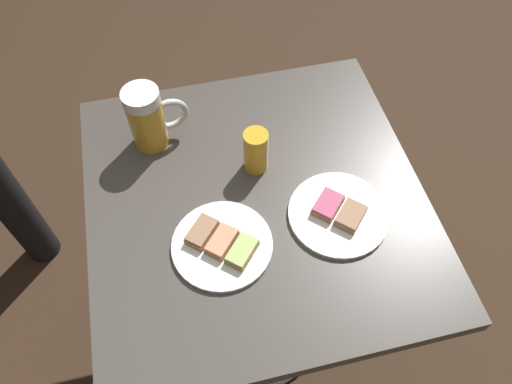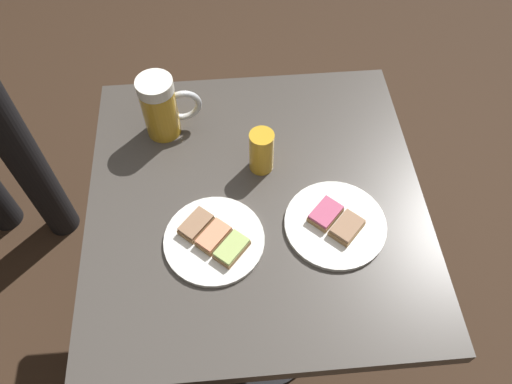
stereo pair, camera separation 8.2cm
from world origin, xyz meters
name	(u,v)px [view 1 (the left image)]	position (x,y,z in m)	size (l,w,h in m)	color
ground_plane	(256,322)	(0.00, 0.00, 0.00)	(6.00, 6.00, 0.00)	#382619
cafe_table	(256,239)	(0.00, 0.00, 0.58)	(0.69, 0.71, 0.76)	black
plate_near	(222,244)	(0.09, 0.10, 0.77)	(0.20, 0.20, 0.03)	white
plate_far	(338,213)	(-0.15, 0.08, 0.77)	(0.20, 0.20, 0.03)	white
beer_mug	(149,118)	(0.19, -0.20, 0.83)	(0.13, 0.08, 0.15)	gold
beer_glass_small	(256,151)	(-0.02, -0.08, 0.81)	(0.05, 0.05, 0.10)	gold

